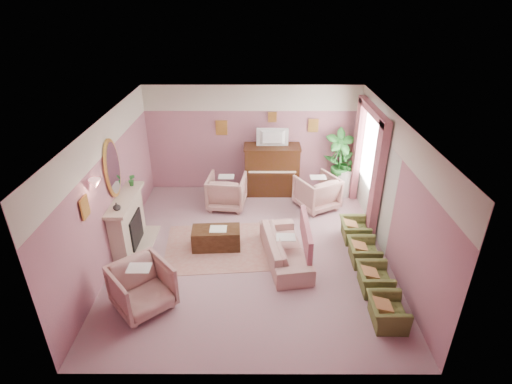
{
  "coord_description": "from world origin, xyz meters",
  "views": [
    {
      "loc": [
        0.11,
        -6.88,
        4.93
      ],
      "look_at": [
        0.09,
        0.4,
        1.18
      ],
      "focal_mm": 28.0,
      "sensor_mm": 36.0,
      "label": 1
    }
  ],
  "objects_px": {
    "piano": "(272,170)",
    "floral_armchair_front": "(142,285)",
    "floral_armchair_right": "(317,191)",
    "olive_chair_c": "(364,249)",
    "sofa": "(285,244)",
    "television": "(273,137)",
    "olive_chair_d": "(355,227)",
    "side_table": "(343,181)",
    "floral_armchair_left": "(227,190)",
    "coffee_table": "(216,238)",
    "olive_chair_b": "(374,276)",
    "olive_chair_a": "(388,308)"
  },
  "relations": [
    {
      "from": "coffee_table",
      "to": "floral_armchair_front",
      "type": "bearing_deg",
      "value": -121.4
    },
    {
      "from": "coffee_table",
      "to": "floral_armchair_right",
      "type": "distance_m",
      "value": 2.93
    },
    {
      "from": "sofa",
      "to": "olive_chair_b",
      "type": "height_order",
      "value": "sofa"
    },
    {
      "from": "olive_chair_c",
      "to": "floral_armchair_left",
      "type": "bearing_deg",
      "value": 141.59
    },
    {
      "from": "olive_chair_c",
      "to": "olive_chair_b",
      "type": "bearing_deg",
      "value": -90.0
    },
    {
      "from": "television",
      "to": "olive_chair_d",
      "type": "relative_size",
      "value": 1.17
    },
    {
      "from": "coffee_table",
      "to": "sofa",
      "type": "distance_m",
      "value": 1.49
    },
    {
      "from": "television",
      "to": "olive_chair_a",
      "type": "xyz_separation_m",
      "value": [
        1.73,
        -4.63,
        -1.3
      ]
    },
    {
      "from": "side_table",
      "to": "sofa",
      "type": "bearing_deg",
      "value": -120.26
    },
    {
      "from": "floral_armchair_front",
      "to": "olive_chair_d",
      "type": "distance_m",
      "value": 4.57
    },
    {
      "from": "coffee_table",
      "to": "floral_armchair_right",
      "type": "relative_size",
      "value": 1.08
    },
    {
      "from": "piano",
      "to": "floral_armchair_front",
      "type": "height_order",
      "value": "piano"
    },
    {
      "from": "television",
      "to": "olive_chair_c",
      "type": "xyz_separation_m",
      "value": [
        1.73,
        -2.99,
        -1.3
      ]
    },
    {
      "from": "floral_armchair_right",
      "to": "floral_armchair_front",
      "type": "bearing_deg",
      "value": -134.23
    },
    {
      "from": "olive_chair_b",
      "to": "olive_chair_c",
      "type": "xyz_separation_m",
      "value": [
        0.0,
        0.82,
        0.0
      ]
    },
    {
      "from": "olive_chair_b",
      "to": "side_table",
      "type": "height_order",
      "value": "side_table"
    },
    {
      "from": "olive_chair_c",
      "to": "olive_chair_d",
      "type": "bearing_deg",
      "value": 90.0
    },
    {
      "from": "television",
      "to": "sofa",
      "type": "xyz_separation_m",
      "value": [
        0.18,
        -2.92,
        -1.22
      ]
    },
    {
      "from": "floral_armchair_right",
      "to": "olive_chair_c",
      "type": "relative_size",
      "value": 1.36
    },
    {
      "from": "television",
      "to": "olive_chair_a",
      "type": "relative_size",
      "value": 1.17
    },
    {
      "from": "piano",
      "to": "floral_armchair_front",
      "type": "bearing_deg",
      "value": -118.33
    },
    {
      "from": "piano",
      "to": "floral_armchair_front",
      "type": "relative_size",
      "value": 1.51
    },
    {
      "from": "floral_armchair_left",
      "to": "side_table",
      "type": "bearing_deg",
      "value": 13.47
    },
    {
      "from": "coffee_table",
      "to": "side_table",
      "type": "relative_size",
      "value": 1.43
    },
    {
      "from": "sofa",
      "to": "olive_chair_d",
      "type": "distance_m",
      "value": 1.72
    },
    {
      "from": "floral_armchair_right",
      "to": "olive_chair_b",
      "type": "distance_m",
      "value": 3.13
    },
    {
      "from": "floral_armchair_left",
      "to": "olive_chair_d",
      "type": "xyz_separation_m",
      "value": [
        2.87,
        -1.45,
        -0.17
      ]
    },
    {
      "from": "sofa",
      "to": "side_table",
      "type": "xyz_separation_m",
      "value": [
        1.71,
        2.93,
        -0.03
      ]
    },
    {
      "from": "olive_chair_b",
      "to": "side_table",
      "type": "relative_size",
      "value": 0.98
    },
    {
      "from": "piano",
      "to": "olive_chair_c",
      "type": "xyz_separation_m",
      "value": [
        1.73,
        -3.04,
        -0.35
      ]
    },
    {
      "from": "floral_armchair_left",
      "to": "olive_chair_c",
      "type": "distance_m",
      "value": 3.66
    },
    {
      "from": "piano",
      "to": "coffee_table",
      "type": "bearing_deg",
      "value": -116.08
    },
    {
      "from": "olive_chair_d",
      "to": "floral_armchair_left",
      "type": "bearing_deg",
      "value": 153.13
    },
    {
      "from": "olive_chair_c",
      "to": "olive_chair_d",
      "type": "relative_size",
      "value": 1.0
    },
    {
      "from": "side_table",
      "to": "floral_armchair_right",
      "type": "bearing_deg",
      "value": -136.13
    },
    {
      "from": "floral_armchair_front",
      "to": "olive_chair_b",
      "type": "xyz_separation_m",
      "value": [
        4.06,
        0.46,
        -0.17
      ]
    },
    {
      "from": "sofa",
      "to": "television",
      "type": "bearing_deg",
      "value": 93.5
    },
    {
      "from": "piano",
      "to": "side_table",
      "type": "relative_size",
      "value": 2.0
    },
    {
      "from": "olive_chair_a",
      "to": "olive_chair_b",
      "type": "xyz_separation_m",
      "value": [
        0.0,
        0.82,
        0.0
      ]
    },
    {
      "from": "olive_chair_b",
      "to": "olive_chair_d",
      "type": "relative_size",
      "value": 1.0
    },
    {
      "from": "floral_armchair_front",
      "to": "olive_chair_a",
      "type": "height_order",
      "value": "floral_armchair_front"
    },
    {
      "from": "television",
      "to": "floral_armchair_left",
      "type": "distance_m",
      "value": 1.76
    },
    {
      "from": "sofa",
      "to": "olive_chair_c",
      "type": "relative_size",
      "value": 2.74
    },
    {
      "from": "side_table",
      "to": "television",
      "type": "bearing_deg",
      "value": -179.7
    },
    {
      "from": "olive_chair_b",
      "to": "side_table",
      "type": "distance_m",
      "value": 3.82
    },
    {
      "from": "sofa",
      "to": "olive_chair_c",
      "type": "height_order",
      "value": "sofa"
    },
    {
      "from": "floral_armchair_right",
      "to": "side_table",
      "type": "bearing_deg",
      "value": 43.87
    },
    {
      "from": "coffee_table",
      "to": "olive_chair_b",
      "type": "distance_m",
      "value": 3.25
    },
    {
      "from": "sofa",
      "to": "olive_chair_d",
      "type": "xyz_separation_m",
      "value": [
        1.55,
        0.75,
        -0.08
      ]
    },
    {
      "from": "floral_armchair_front",
      "to": "floral_armchair_right",
      "type": "bearing_deg",
      "value": 45.77
    }
  ]
}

